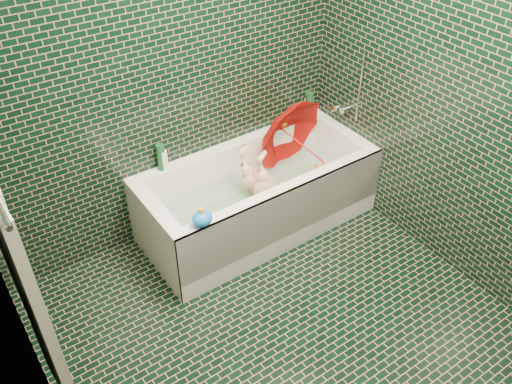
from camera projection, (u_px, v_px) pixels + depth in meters
floor at (294, 343)px, 3.27m from camera, size 2.80×2.80×0.00m
wall_back at (165, 68)px, 3.40m from camera, size 2.80×0.00×2.80m
wall_left at (18, 302)px, 1.91m from camera, size 0.00×2.80×2.80m
wall_right at (483, 100)px, 3.08m from camera, size 0.00×2.80×2.80m
bathtub at (259, 203)px, 3.99m from camera, size 1.70×0.75×0.55m
bath_mat at (258, 207)px, 4.04m from camera, size 1.35×0.47×0.01m
water at (258, 192)px, 3.95m from camera, size 1.48×0.53×0.00m
towel at (31, 294)px, 2.23m from camera, size 0.08×0.44×1.12m
faucet at (348, 104)px, 4.01m from camera, size 0.18×0.19×0.55m
child at (261, 193)px, 3.93m from camera, size 0.91×0.54×0.39m
umbrella at (300, 143)px, 4.01m from camera, size 0.82×0.80×0.81m
soap_bottle_a at (316, 112)px, 4.36m from camera, size 0.10×0.10×0.24m
soap_bottle_b at (315, 112)px, 4.37m from camera, size 0.09×0.09×0.18m
soap_bottle_c at (302, 120)px, 4.27m from camera, size 0.17×0.17×0.18m
bottle_right_tall at (309, 106)px, 4.22m from camera, size 0.07×0.07×0.22m
bottle_right_pump at (306, 107)px, 4.24m from camera, size 0.07×0.07×0.18m
bottle_left_tall at (161, 157)px, 3.69m from camera, size 0.07×0.07×0.20m
bottle_left_short at (164, 160)px, 3.70m from camera, size 0.06×0.06×0.15m
rubber_duck at (283, 121)px, 4.17m from camera, size 0.11×0.08×0.09m
bath_toy at (202, 218)px, 3.25m from camera, size 0.14×0.12×0.13m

